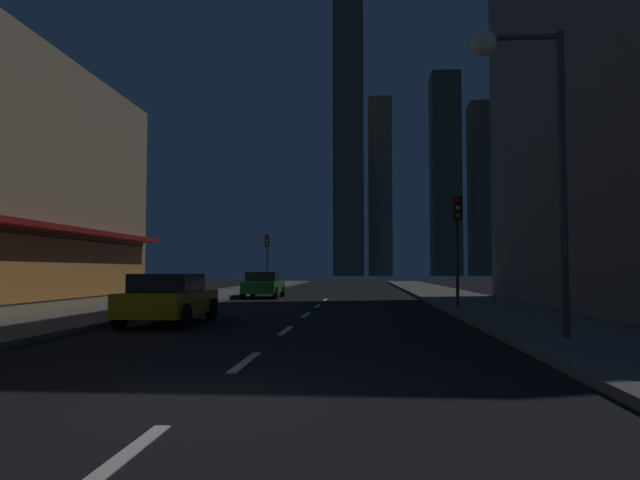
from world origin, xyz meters
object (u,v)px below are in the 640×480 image
(fire_hydrant_far_left, at_px, (168,297))
(street_lamp_right, at_px, (522,105))
(car_parked_far, at_px, (264,285))
(traffic_light_far_left, at_px, (267,249))
(car_parked_near, at_px, (169,298))
(traffic_light_near_right, at_px, (457,226))

(fire_hydrant_far_left, relative_size, street_lamp_right, 0.10)
(car_parked_far, height_order, traffic_light_far_left, traffic_light_far_left)
(traffic_light_far_left, bearing_deg, street_lamp_right, -71.63)
(car_parked_near, distance_m, traffic_light_far_left, 28.97)
(fire_hydrant_far_left, height_order, street_lamp_right, street_lamp_right)
(street_lamp_right, bearing_deg, fire_hydrant_far_left, 136.62)
(car_parked_far, bearing_deg, traffic_light_near_right, -49.07)
(car_parked_far, distance_m, traffic_light_near_right, 14.10)
(car_parked_near, height_order, car_parked_far, same)
(traffic_light_far_left, relative_size, street_lamp_right, 0.64)
(car_parked_near, distance_m, traffic_light_near_right, 10.96)
(fire_hydrant_far_left, relative_size, traffic_light_near_right, 0.16)
(car_parked_near, distance_m, fire_hydrant_far_left, 7.10)
(car_parked_far, bearing_deg, traffic_light_far_left, 98.49)
(fire_hydrant_far_left, distance_m, traffic_light_far_left, 22.27)
(car_parked_near, height_order, traffic_light_far_left, traffic_light_far_left)
(traffic_light_near_right, xyz_separation_m, traffic_light_far_left, (-11.00, 23.21, 0.00))
(fire_hydrant_far_left, bearing_deg, car_parked_near, -71.08)
(fire_hydrant_far_left, xyz_separation_m, traffic_light_far_left, (0.40, 22.10, 2.74))
(car_parked_near, relative_size, car_parked_far, 1.00)
(traffic_light_near_right, height_order, street_lamp_right, street_lamp_right)
(car_parked_far, bearing_deg, fire_hydrant_far_left, -103.79)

